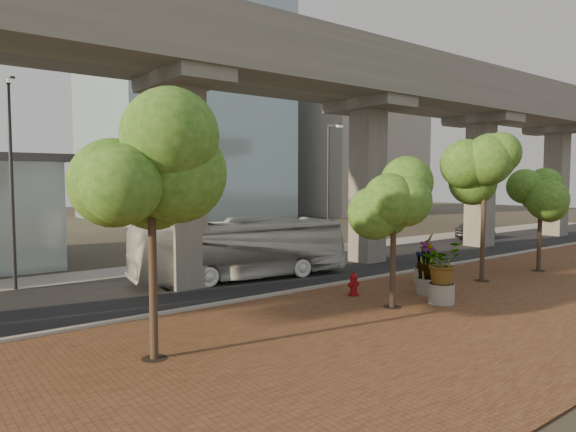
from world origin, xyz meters
TOP-DOWN VIEW (x-y plane):
  - ground at (0.00, 0.00)m, footprint 160.00×160.00m
  - brick_plaza at (0.00, -8.00)m, footprint 70.00×13.00m
  - asphalt_road at (0.00, 2.00)m, footprint 90.00×8.00m
  - curb_strip at (0.00, -2.00)m, footprint 70.00×0.25m
  - far_sidewalk at (0.00, 7.50)m, footprint 90.00×3.00m
  - transit_viaduct at (0.00, 2.00)m, footprint 72.00×5.60m
  - midrise_block at (38.00, 36.00)m, footprint 18.00×16.00m
  - transit_bus at (-2.92, 2.03)m, footprint 10.99×4.30m
  - parked_car at (21.76, 4.61)m, footprint 4.19×1.70m
  - fire_hydrant at (-1.24, -4.06)m, footprint 0.50×0.45m
  - planter_front at (0.50, -7.17)m, footprint 2.24×2.24m
  - planter_right at (1.50, -5.73)m, footprint 2.08×2.08m
  - planter_left at (3.00, -4.50)m, footprint 2.24×2.24m
  - street_tree_far_west at (-10.99, -6.17)m, footprint 4.13×4.13m
  - street_tree_near_west at (-1.50, -6.39)m, footprint 3.11×3.11m
  - street_tree_near_east at (5.88, -5.64)m, footprint 3.79×3.79m
  - street_tree_far_east at (10.81, -5.97)m, footprint 3.26×3.26m
  - streetlamp_west at (-12.22, 5.96)m, footprint 0.45×1.33m
  - streetlamp_east at (7.05, 6.50)m, footprint 0.43×1.24m

SIDE VIEW (x-z plane):
  - ground at x=0.00m, z-range 0.00..0.00m
  - asphalt_road at x=0.00m, z-range 0.00..0.04m
  - brick_plaza at x=0.00m, z-range 0.00..0.06m
  - far_sidewalk at x=0.00m, z-range 0.00..0.06m
  - curb_strip at x=0.00m, z-range 0.00..0.16m
  - fire_hydrant at x=-1.24m, z-range 0.04..1.04m
  - parked_car at x=21.76m, z-range 0.00..1.35m
  - planter_right at x=1.50m, z-range 0.30..2.52m
  - transit_bus at x=-2.92m, z-range 0.00..2.99m
  - planter_left at x=3.00m, z-range 0.32..2.79m
  - planter_front at x=0.50m, z-range 0.32..2.79m
  - street_tree_far_east at x=10.81m, z-range 1.29..6.77m
  - street_tree_near_west at x=-1.50m, z-range 1.33..6.74m
  - streetlamp_east at x=7.05m, z-range 0.72..9.30m
  - street_tree_far_west at x=-10.99m, z-range 1.63..8.56m
  - street_tree_near_east at x=5.88m, z-range 1.80..8.79m
  - streetlamp_west at x=-12.22m, z-range 0.76..9.95m
  - transit_viaduct at x=0.00m, z-range 1.09..13.49m
  - midrise_block at x=38.00m, z-range 0.00..24.00m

